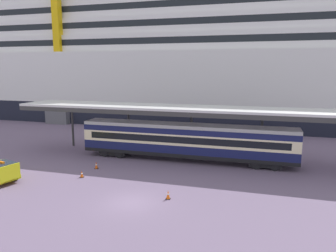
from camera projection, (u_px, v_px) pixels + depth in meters
ground_plane at (131, 203)px, 25.09m from camera, size 400.00×400.00×0.00m
cruise_ship at (174, 55)px, 66.49m from camera, size 166.50×26.95×36.28m
platform_canopy at (187, 109)px, 35.87m from camera, size 39.89×5.23×5.96m
train_carriage at (186, 140)px, 36.07m from camera, size 23.60×2.81×4.11m
traffic_cone_near at (82, 174)px, 30.81m from camera, size 0.36×0.36×0.65m
traffic_cone_mid at (168, 195)px, 25.71m from camera, size 0.36×0.36×0.72m
traffic_cone_far at (96, 165)px, 33.50m from camera, size 0.36×0.36×0.72m
dockside_crane at (59, 19)px, 58.57m from camera, size 13.10×4.40×58.04m
quay_bollard at (4, 170)px, 31.29m from camera, size 0.48×0.48×0.96m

